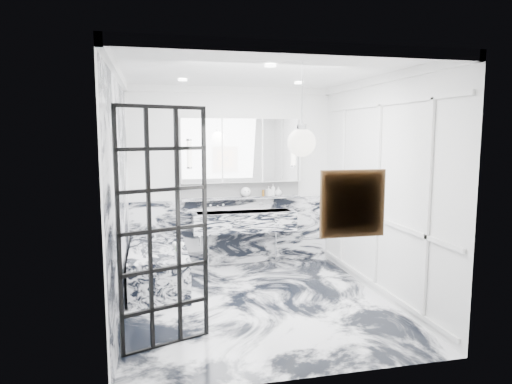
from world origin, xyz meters
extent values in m
plane|color=silver|center=(0.00, 0.00, 0.00)|extent=(3.60, 3.60, 0.00)
plane|color=white|center=(0.00, 0.00, 2.80)|extent=(3.60, 3.60, 0.00)
plane|color=white|center=(0.00, 1.80, 1.40)|extent=(3.60, 0.00, 3.60)
plane|color=white|center=(0.00, -1.80, 1.40)|extent=(3.60, 0.00, 3.60)
plane|color=white|center=(-1.60, 0.00, 1.40)|extent=(0.00, 3.60, 3.60)
plane|color=white|center=(1.60, 0.00, 1.40)|extent=(0.00, 3.60, 3.60)
cube|color=silver|center=(0.00, 1.78, 0.53)|extent=(3.18, 0.05, 1.05)
cube|color=silver|center=(-1.59, 0.00, 1.34)|extent=(0.02, 3.56, 2.68)
cube|color=white|center=(1.58, 0.00, 1.30)|extent=(0.03, 3.40, 2.30)
imported|color=#8C5919|center=(0.66, 1.71, 1.19)|extent=(0.09, 0.10, 0.19)
imported|color=#4C4C51|center=(0.58, 1.71, 1.17)|extent=(0.09, 0.09, 0.16)
imported|color=silver|center=(0.74, 1.71, 1.16)|extent=(0.13, 0.13, 0.14)
sphere|color=white|center=(0.21, 1.71, 1.17)|extent=(0.16, 0.16, 0.16)
cylinder|color=#8C5919|center=(0.50, 1.71, 1.14)|extent=(0.04, 0.04, 0.10)
cylinder|color=silver|center=(-0.95, 0.17, 0.61)|extent=(0.08, 0.08, 0.12)
cube|color=#B46312|center=(0.42, -1.76, 1.50)|extent=(0.47, 0.05, 0.47)
sphere|color=white|center=(0.17, -1.14, 2.00)|extent=(0.27, 0.27, 0.27)
cube|color=silver|center=(0.15, 1.55, 0.73)|extent=(1.60, 0.45, 0.30)
cube|color=silver|center=(0.15, 1.72, 1.07)|extent=(1.90, 0.14, 0.04)
cube|color=white|center=(0.15, 1.78, 1.21)|extent=(1.90, 0.03, 0.23)
cube|color=white|center=(0.15, 1.73, 1.82)|extent=(1.90, 0.16, 1.00)
cylinder|color=white|center=(-0.67, 1.63, 1.78)|extent=(0.07, 0.07, 0.40)
cylinder|color=white|center=(0.97, 1.63, 1.78)|extent=(0.07, 0.07, 0.40)
cube|color=silver|center=(-1.18, 0.90, 0.28)|extent=(0.75, 1.65, 0.55)
camera|label=1|loc=(-1.23, -5.28, 2.09)|focal=32.00mm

